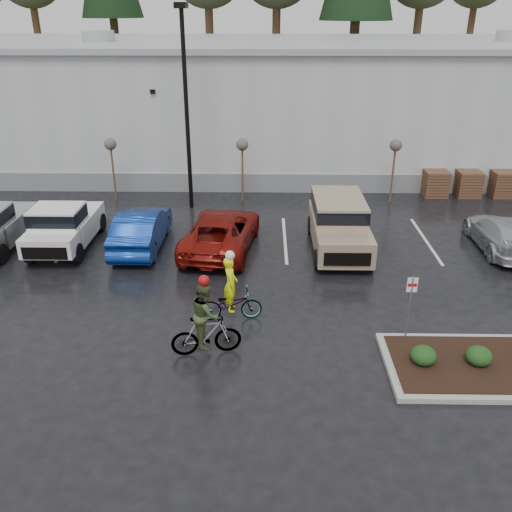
{
  "coord_description": "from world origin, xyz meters",
  "views": [
    {
      "loc": [
        -0.35,
        -13.33,
        9.07
      ],
      "look_at": [
        -0.65,
        3.46,
        1.3
      ],
      "focal_mm": 38.0,
      "sensor_mm": 36.0,
      "label": 1
    }
  ],
  "objects_px": {
    "sapling_west": "(111,147)",
    "suv_tan": "(339,226)",
    "pickup_white": "(67,222)",
    "cyclist_hivis": "(231,298)",
    "sapling_east": "(395,149)",
    "car_far_silver": "(502,233)",
    "lamppost": "(185,88)",
    "cyclist_olive": "(206,326)",
    "fire_lane_sign": "(410,302)",
    "car_red": "(221,231)",
    "pallet_stack_c": "(503,184)",
    "pallet_stack_a": "(435,183)",
    "sapling_mid": "(242,148)",
    "car_blue": "(141,229)",
    "pallet_stack_b": "(468,183)"
  },
  "relations": [
    {
      "from": "cyclist_hivis",
      "to": "cyclist_olive",
      "type": "xyz_separation_m",
      "value": [
        -0.58,
        -1.9,
        0.17
      ]
    },
    {
      "from": "sapling_east",
      "to": "car_far_silver",
      "type": "relative_size",
      "value": 0.68
    },
    {
      "from": "pallet_stack_c",
      "to": "pallet_stack_a",
      "type": "bearing_deg",
      "value": 180.0
    },
    {
      "from": "suv_tan",
      "to": "cyclist_olive",
      "type": "xyz_separation_m",
      "value": [
        -4.63,
        -7.35,
        -0.13
      ]
    },
    {
      "from": "car_blue",
      "to": "cyclist_hivis",
      "type": "relative_size",
      "value": 2.05
    },
    {
      "from": "sapling_east",
      "to": "cyclist_olive",
      "type": "distance_m",
      "value": 15.71
    },
    {
      "from": "car_blue",
      "to": "cyclist_olive",
      "type": "distance_m",
      "value": 8.27
    },
    {
      "from": "lamppost",
      "to": "pickup_white",
      "type": "bearing_deg",
      "value": -133.97
    },
    {
      "from": "sapling_east",
      "to": "fire_lane_sign",
      "type": "height_order",
      "value": "sapling_east"
    },
    {
      "from": "pallet_stack_a",
      "to": "cyclist_olive",
      "type": "distance_m",
      "value": 17.82
    },
    {
      "from": "sapling_east",
      "to": "suv_tan",
      "type": "height_order",
      "value": "sapling_east"
    },
    {
      "from": "fire_lane_sign",
      "to": "car_far_silver",
      "type": "bearing_deg",
      "value": 51.88
    },
    {
      "from": "sapling_west",
      "to": "car_blue",
      "type": "xyz_separation_m",
      "value": [
        2.59,
        -5.88,
        -1.93
      ]
    },
    {
      "from": "pickup_white",
      "to": "cyclist_hivis",
      "type": "bearing_deg",
      "value": -39.37
    },
    {
      "from": "sapling_west",
      "to": "car_red",
      "type": "height_order",
      "value": "sapling_west"
    },
    {
      "from": "pallet_stack_a",
      "to": "cyclist_olive",
      "type": "height_order",
      "value": "cyclist_olive"
    },
    {
      "from": "lamppost",
      "to": "sapling_mid",
      "type": "height_order",
      "value": "lamppost"
    },
    {
      "from": "pallet_stack_c",
      "to": "fire_lane_sign",
      "type": "height_order",
      "value": "fire_lane_sign"
    },
    {
      "from": "lamppost",
      "to": "suv_tan",
      "type": "bearing_deg",
      "value": -37.3
    },
    {
      "from": "sapling_mid",
      "to": "pallet_stack_a",
      "type": "bearing_deg",
      "value": 5.71
    },
    {
      "from": "pallet_stack_b",
      "to": "cyclist_hivis",
      "type": "distance_m",
      "value": 17.06
    },
    {
      "from": "sapling_mid",
      "to": "pallet_stack_a",
      "type": "distance_m",
      "value": 10.26
    },
    {
      "from": "fire_lane_sign",
      "to": "cyclist_olive",
      "type": "relative_size",
      "value": 0.88
    },
    {
      "from": "lamppost",
      "to": "pallet_stack_c",
      "type": "height_order",
      "value": "lamppost"
    },
    {
      "from": "sapling_west",
      "to": "pallet_stack_a",
      "type": "height_order",
      "value": "sapling_west"
    },
    {
      "from": "sapling_west",
      "to": "fire_lane_sign",
      "type": "xyz_separation_m",
      "value": [
        11.8,
        -12.8,
        -1.32
      ]
    },
    {
      "from": "sapling_west",
      "to": "sapling_mid",
      "type": "xyz_separation_m",
      "value": [
        6.5,
        0.0,
        0.0
      ]
    },
    {
      "from": "car_red",
      "to": "cyclist_hivis",
      "type": "height_order",
      "value": "cyclist_hivis"
    },
    {
      "from": "sapling_west",
      "to": "suv_tan",
      "type": "bearing_deg",
      "value": -29.65
    },
    {
      "from": "pickup_white",
      "to": "suv_tan",
      "type": "relative_size",
      "value": 1.02
    },
    {
      "from": "sapling_west",
      "to": "pallet_stack_b",
      "type": "xyz_separation_m",
      "value": [
        18.2,
        1.0,
        -2.05
      ]
    },
    {
      "from": "sapling_east",
      "to": "car_far_silver",
      "type": "xyz_separation_m",
      "value": [
        3.25,
        -5.85,
        -2.04
      ]
    },
    {
      "from": "car_blue",
      "to": "suv_tan",
      "type": "xyz_separation_m",
      "value": [
        8.05,
        -0.18,
        0.23
      ]
    },
    {
      "from": "sapling_west",
      "to": "sapling_mid",
      "type": "height_order",
      "value": "same"
    },
    {
      "from": "lamppost",
      "to": "cyclist_olive",
      "type": "bearing_deg",
      "value": -80.82
    },
    {
      "from": "sapling_east",
      "to": "pallet_stack_b",
      "type": "height_order",
      "value": "sapling_east"
    },
    {
      "from": "pallet_stack_a",
      "to": "pallet_stack_c",
      "type": "height_order",
      "value": "same"
    },
    {
      "from": "lamppost",
      "to": "car_far_silver",
      "type": "bearing_deg",
      "value": -20.09
    },
    {
      "from": "sapling_east",
      "to": "sapling_mid",
      "type": "bearing_deg",
      "value": 180.0
    },
    {
      "from": "lamppost",
      "to": "cyclist_hivis",
      "type": "distance_m",
      "value": 11.9
    },
    {
      "from": "sapling_west",
      "to": "pallet_stack_c",
      "type": "relative_size",
      "value": 2.37
    },
    {
      "from": "pallet_stack_a",
      "to": "car_far_silver",
      "type": "bearing_deg",
      "value": -83.71
    },
    {
      "from": "pickup_white",
      "to": "cyclist_hivis",
      "type": "relative_size",
      "value": 2.19
    },
    {
      "from": "sapling_east",
      "to": "pallet_stack_a",
      "type": "relative_size",
      "value": 2.37
    },
    {
      "from": "cyclist_hivis",
      "to": "suv_tan",
      "type": "bearing_deg",
      "value": -42.72
    },
    {
      "from": "pallet_stack_a",
      "to": "pickup_white",
      "type": "xyz_separation_m",
      "value": [
        -17.01,
        -6.67,
        0.3
      ]
    },
    {
      "from": "pallet_stack_c",
      "to": "car_red",
      "type": "bearing_deg",
      "value": -153.54
    },
    {
      "from": "lamppost",
      "to": "cyclist_olive",
      "type": "xyz_separation_m",
      "value": [
        2.01,
        -12.4,
        -4.78
      ]
    },
    {
      "from": "sapling_west",
      "to": "suv_tan",
      "type": "xyz_separation_m",
      "value": [
        10.64,
        -6.05,
        -1.7
      ]
    },
    {
      "from": "pallet_stack_a",
      "to": "suv_tan",
      "type": "distance_m",
      "value": 9.18
    }
  ]
}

